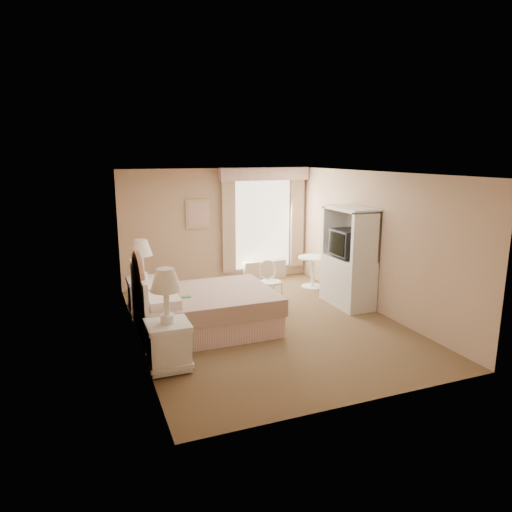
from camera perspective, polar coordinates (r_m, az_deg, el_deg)
name	(u,v)px	position (r m, az deg, el deg)	size (l,w,h in m)	color
room	(266,251)	(7.44, 1.26, 0.68)	(4.21, 5.51, 2.51)	brown
window	(264,220)	(10.24, 1.01, 4.47)	(2.05, 0.22, 2.51)	white
framed_art	(198,214)	(9.81, -7.29, 5.24)	(0.52, 0.04, 0.62)	tan
bed	(200,309)	(7.41, -7.06, -6.64)	(2.14, 1.68, 1.48)	tan
nightstand_near	(168,333)	(6.14, -10.95, -9.39)	(0.56, 0.56, 1.35)	silver
nightstand_far	(143,286)	(8.38, -13.93, -3.65)	(0.54, 0.54, 1.31)	silver
round_table	(313,267)	(9.78, 7.11, -1.36)	(0.63, 0.63, 0.67)	white
cafe_chair	(270,278)	(8.70, 1.70, -2.81)	(0.44, 0.44, 0.82)	white
armoire	(349,265)	(8.68, 11.50, -1.12)	(0.56, 1.11, 1.85)	silver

